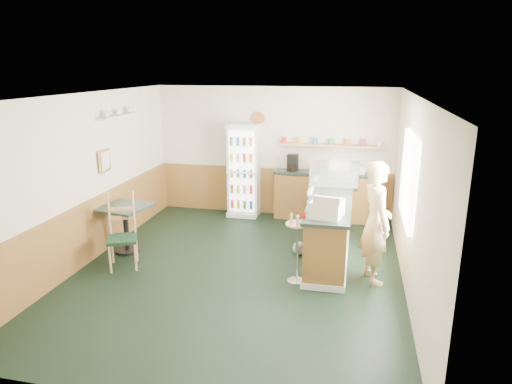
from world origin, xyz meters
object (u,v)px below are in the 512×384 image
(display_case, at_px, (334,174))
(cash_register, at_px, (327,209))
(cafe_table, at_px, (125,220))
(condiment_stand, at_px, (297,238))
(cafe_chair, at_px, (125,228))
(shopkeeper, at_px, (376,222))
(drinks_fridge, at_px, (244,170))

(display_case, relative_size, cash_register, 1.93)
(cafe_table, bearing_deg, display_case, 20.96)
(condiment_stand, distance_m, cafe_chair, 2.75)
(shopkeeper, xyz_separation_m, condiment_stand, (-1.11, -0.30, -0.22))
(drinks_fridge, height_order, condiment_stand, drinks_fridge)
(display_case, bearing_deg, cafe_table, -159.04)
(shopkeeper, xyz_separation_m, cafe_chair, (-3.85, -0.28, -0.29))
(drinks_fridge, relative_size, display_case, 2.28)
(display_case, xyz_separation_m, cash_register, (0.00, -1.69, -0.12))
(shopkeeper, relative_size, condiment_stand, 1.70)
(drinks_fridge, xyz_separation_m, condiment_stand, (1.52, -2.92, -0.29))
(drinks_fridge, xyz_separation_m, cafe_chair, (-1.23, -2.90, -0.36))
(condiment_stand, height_order, cafe_chair, cafe_chair)
(cafe_table, bearing_deg, drinks_fridge, 58.60)
(cafe_chair, bearing_deg, shopkeeper, -20.25)
(condiment_stand, bearing_deg, cafe_chair, 179.61)
(cash_register, relative_size, condiment_stand, 0.42)
(cafe_chair, bearing_deg, drinks_fridge, 42.54)
(drinks_fridge, xyz_separation_m, cafe_table, (-1.48, -2.42, -0.40))
(drinks_fridge, distance_m, display_case, 2.24)
(shopkeeper, relative_size, cafe_table, 2.09)
(drinks_fridge, bearing_deg, cafe_chair, -112.99)
(cafe_table, bearing_deg, shopkeeper, -2.75)
(display_case, distance_m, shopkeeper, 1.69)
(drinks_fridge, xyz_separation_m, cash_register, (1.92, -2.81, 0.15))
(cash_register, xyz_separation_m, cafe_chair, (-3.15, -0.09, -0.51))
(cafe_table, height_order, cafe_chair, cafe_chair)
(cash_register, height_order, cafe_table, cash_register)
(shopkeeper, distance_m, cafe_chair, 3.88)
(cafe_chair, bearing_deg, condiment_stand, -24.87)
(display_case, bearing_deg, shopkeeper, -64.98)
(display_case, relative_size, condiment_stand, 0.80)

